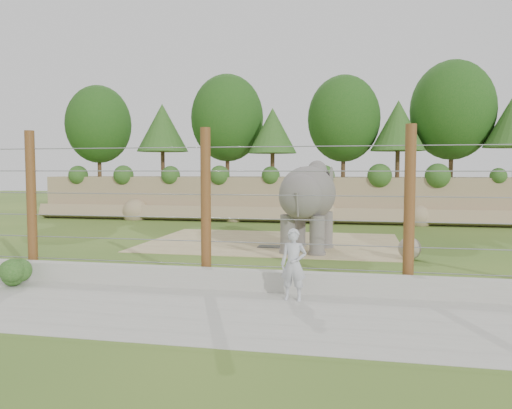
% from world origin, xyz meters
% --- Properties ---
extents(ground, '(90.00, 90.00, 0.00)m').
position_xyz_m(ground, '(0.00, 0.00, 0.00)').
color(ground, '#385920').
rests_on(ground, ground).
extents(back_embankment, '(30.00, 5.52, 8.77)m').
position_xyz_m(back_embankment, '(0.59, 12.68, 3.97)').
color(back_embankment, tan).
rests_on(back_embankment, ground).
extents(dirt_patch, '(10.00, 7.00, 0.02)m').
position_xyz_m(dirt_patch, '(0.50, 3.00, 0.01)').
color(dirt_patch, tan).
rests_on(dirt_patch, ground).
extents(drain_grate, '(1.00, 0.60, 0.03)m').
position_xyz_m(drain_grate, '(0.65, 1.72, 0.04)').
color(drain_grate, '#262628').
rests_on(drain_grate, dirt_patch).
extents(elephant, '(2.12, 4.12, 3.20)m').
position_xyz_m(elephant, '(2.05, 1.27, 1.60)').
color(elephant, '#605A55').
rests_on(elephant, ground).
extents(stone_ball, '(0.73, 0.73, 0.73)m').
position_xyz_m(stone_ball, '(5.49, 0.02, 0.38)').
color(stone_ball, gray).
rests_on(stone_ball, dirt_patch).
extents(retaining_wall, '(26.00, 0.35, 0.50)m').
position_xyz_m(retaining_wall, '(0.00, -5.00, 0.25)').
color(retaining_wall, '#A6A599').
rests_on(retaining_wall, ground).
extents(walkway, '(26.00, 4.00, 0.01)m').
position_xyz_m(walkway, '(0.00, -7.00, 0.01)').
color(walkway, '#A6A599').
rests_on(walkway, ground).
extents(barrier_fence, '(20.26, 0.26, 4.00)m').
position_xyz_m(barrier_fence, '(0.00, -4.50, 2.00)').
color(barrier_fence, brown).
rests_on(barrier_fence, ground).
extents(walkway_shrub, '(0.71, 0.71, 0.71)m').
position_xyz_m(walkway_shrub, '(-4.59, -5.80, 0.37)').
color(walkway_shrub, '#205317').
rests_on(walkway_shrub, walkway).
extents(zookeeper, '(0.62, 0.44, 1.61)m').
position_xyz_m(zookeeper, '(2.41, -5.72, 0.82)').
color(zookeeper, '#A1A6AA').
rests_on(zookeeper, walkway).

